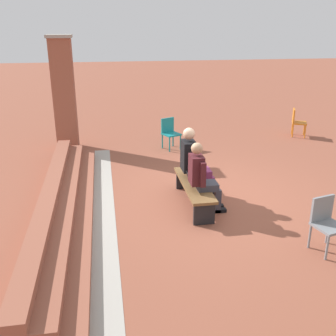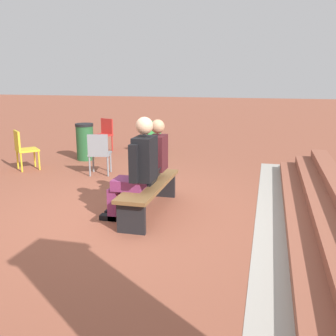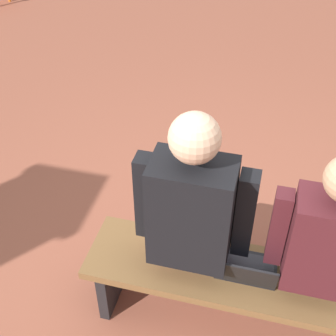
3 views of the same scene
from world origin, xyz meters
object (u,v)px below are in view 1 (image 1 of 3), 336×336
Objects in this scene: bench at (194,187)px; plastic_chair_far_right at (326,221)px; person_adult at (194,162)px; laptop at (193,180)px; plastic_chair_mid_courtyard at (297,121)px; person_student at (202,176)px; plastic_chair_foreground at (170,131)px.

bench is 2.14× the size of plastic_chair_far_right.
plastic_chair_far_right is (-2.20, -1.55, -0.27)m from person_adult.
laptop is 5.97m from plastic_chair_mid_courtyard.
person_student is at bearing 137.80° from plastic_chair_mid_courtyard.
plastic_chair_mid_courtyard is at bearing -46.52° from person_adult.
plastic_chair_foreground is at bearing 14.82° from plastic_chair_far_right.
person_student is 0.41m from laptop.
person_student is at bearing 179.47° from person_adult.
plastic_chair_mid_courtyard is at bearing -42.20° from person_student.
person_student reaches higher than plastic_chair_mid_courtyard.
plastic_chair_far_right and plastic_chair_foreground have the same top height.
laptop is 2.50m from plastic_chair_far_right.
person_adult is at bearing 133.48° from plastic_chair_mid_courtyard.
plastic_chair_foreground is at bearing -1.47° from person_adult.
bench is at bearing 135.31° from plastic_chair_mid_courtyard.
plastic_chair_far_right is 6.64m from plastic_chair_mid_courtyard.
person_adult reaches higher than laptop.
bench is 0.53m from person_adult.
bench is 2.14× the size of plastic_chair_foreground.
person_student reaches higher than plastic_chair_foreground.
plastic_chair_far_right and plastic_chair_mid_courtyard have the same top height.
plastic_chair_far_right reaches higher than laptop.
plastic_chair_foreground and plastic_chair_mid_courtyard have the same top height.
person_student is 3.97m from plastic_chair_foreground.
person_adult is at bearing -15.75° from laptop.
laptop is 3.62m from plastic_chair_foreground.
person_adult is at bearing 35.08° from plastic_chair_far_right.
plastic_chair_foreground is (3.65, -0.16, 0.13)m from bench.
person_student reaches higher than laptop.
laptop is at bearing 12.91° from person_student.
person_student is at bearing -167.09° from laptop.
bench is 5.62× the size of laptop.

